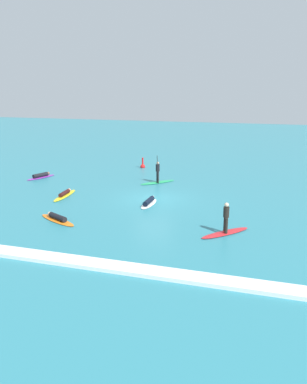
# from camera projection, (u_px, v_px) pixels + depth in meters

# --- Properties ---
(ground_plane) EXTENTS (120.00, 120.00, 0.00)m
(ground_plane) POSITION_uv_depth(u_px,v_px,m) (154.00, 199.00, 26.62)
(ground_plane) COLOR teal
(ground_plane) RESTS_ON ground
(surfer_on_green_board) EXTENTS (2.63, 2.74, 2.27)m
(surfer_on_green_board) POSITION_uv_depth(u_px,v_px,m) (158.00, 178.00, 31.02)
(surfer_on_green_board) COLOR #23B266
(surfer_on_green_board) RESTS_ON ground_plane
(surfer_on_yellow_board) EXTENTS (0.82, 3.26, 0.37)m
(surfer_on_yellow_board) POSITION_uv_depth(u_px,v_px,m) (65.00, 194.00, 27.34)
(surfer_on_yellow_board) COLOR yellow
(surfer_on_yellow_board) RESTS_ON ground_plane
(surfer_on_red_board) EXTENTS (2.53, 2.67, 1.70)m
(surfer_on_red_board) POSITION_uv_depth(u_px,v_px,m) (226.00, 227.00, 20.24)
(surfer_on_red_board) COLOR red
(surfer_on_red_board) RESTS_ON ground_plane
(surfer_on_white_board) EXTENTS (0.73, 2.42, 0.41)m
(surfer_on_white_board) POSITION_uv_depth(u_px,v_px,m) (149.00, 202.00, 25.36)
(surfer_on_white_board) COLOR white
(surfer_on_white_board) RESTS_ON ground_plane
(surfer_on_orange_board) EXTENTS (3.02, 1.94, 0.39)m
(surfer_on_orange_board) POSITION_uv_depth(u_px,v_px,m) (57.00, 218.00, 22.29)
(surfer_on_orange_board) COLOR orange
(surfer_on_orange_board) RESTS_ON ground_plane
(surfer_on_purple_board) EXTENTS (1.58, 2.76, 0.41)m
(surfer_on_purple_board) POSITION_uv_depth(u_px,v_px,m) (41.00, 176.00, 32.77)
(surfer_on_purple_board) COLOR purple
(surfer_on_purple_board) RESTS_ON ground_plane
(marker_buoy) EXTENTS (0.45, 0.45, 1.08)m
(marker_buoy) POSITION_uv_depth(u_px,v_px,m) (143.00, 166.00, 36.87)
(marker_buoy) COLOR red
(marker_buoy) RESTS_ON ground_plane
(wave_crest) EXTENTS (24.05, 0.90, 0.18)m
(wave_crest) POSITION_uv_depth(u_px,v_px,m) (83.00, 262.00, 16.82)
(wave_crest) COLOR white
(wave_crest) RESTS_ON ground_plane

